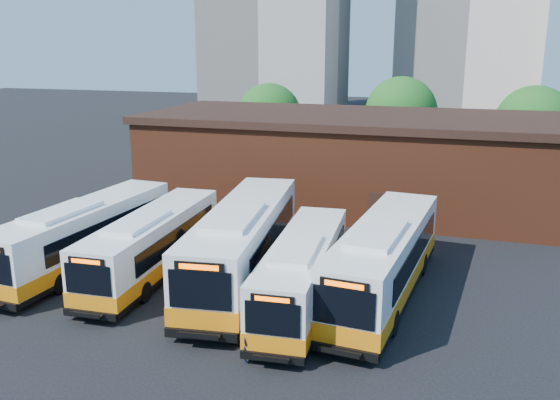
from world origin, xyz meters
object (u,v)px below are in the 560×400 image
(bus_west, at_px, (153,246))
(bus_midwest, at_px, (243,246))
(bus_farwest, at_px, (85,237))
(bus_mideast, at_px, (303,274))
(transit_worker, at_px, (249,340))
(bus_east, at_px, (384,263))

(bus_west, xyz_separation_m, bus_midwest, (4.54, 0.62, 0.27))
(bus_farwest, xyz_separation_m, bus_mideast, (11.88, -1.23, -0.14))
(bus_farwest, distance_m, transit_worker, 13.10)
(bus_west, bearing_deg, transit_worker, -43.71)
(bus_farwest, bearing_deg, bus_midwest, 7.81)
(bus_farwest, relative_size, transit_worker, 7.45)
(bus_farwest, height_order, bus_west, bus_farwest)
(bus_midwest, xyz_separation_m, bus_east, (6.70, 0.03, -0.11))
(bus_mideast, xyz_separation_m, transit_worker, (-0.54, -5.30, -0.56))
(bus_farwest, bearing_deg, bus_mideast, -2.28)
(bus_west, relative_size, bus_east, 0.90)
(bus_farwest, xyz_separation_m, bus_west, (3.88, 0.00, -0.09))
(bus_farwest, distance_m, bus_mideast, 11.95)
(bus_mideast, distance_m, transit_worker, 5.35)
(bus_west, distance_m, bus_east, 11.26)
(bus_east, bearing_deg, bus_mideast, -144.78)
(transit_worker, bearing_deg, bus_farwest, 81.30)
(bus_midwest, relative_size, transit_worker, 8.35)
(bus_mideast, relative_size, bus_east, 0.87)
(bus_east, bearing_deg, bus_west, -171.57)
(bus_west, height_order, bus_mideast, bus_west)
(bus_east, xyz_separation_m, transit_worker, (-3.78, -7.17, -0.77))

